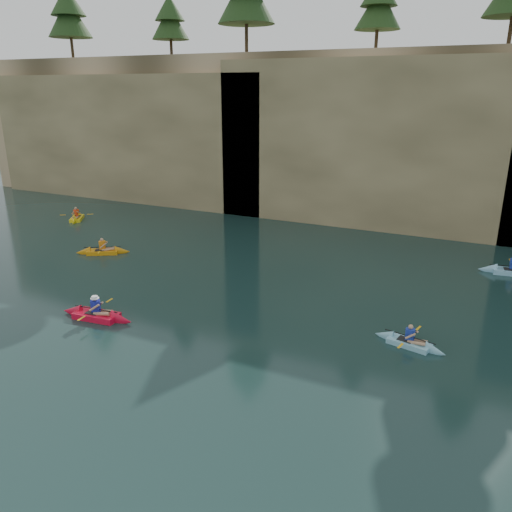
% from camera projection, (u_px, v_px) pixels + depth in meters
% --- Properties ---
extents(ground, '(160.00, 160.00, 0.00)m').
position_uv_depth(ground, '(175.00, 393.00, 15.82)').
color(ground, black).
rests_on(ground, ground).
extents(cliff, '(70.00, 16.00, 12.00)m').
position_uv_depth(cliff, '(385.00, 130.00, 39.58)').
color(cliff, tan).
rests_on(cliff, ground).
extents(cliff_slab_west, '(26.00, 2.40, 10.56)m').
position_uv_depth(cliff_slab_west, '(124.00, 137.00, 41.56)').
color(cliff_slab_west, tan).
rests_on(cliff_slab_west, ground).
extents(cliff_slab_center, '(24.00, 2.40, 11.40)m').
position_uv_depth(cliff_slab_center, '(392.00, 144.00, 32.54)').
color(cliff_slab_center, tan).
rests_on(cliff_slab_center, ground).
extents(sea_cave_west, '(4.50, 1.00, 4.00)m').
position_uv_depth(sea_cave_west, '(142.00, 179.00, 41.25)').
color(sea_cave_west, black).
rests_on(sea_cave_west, ground).
extents(sea_cave_center, '(3.50, 1.00, 3.20)m').
position_uv_depth(sea_cave_center, '(300.00, 199.00, 35.72)').
color(sea_cave_center, black).
rests_on(sea_cave_center, ground).
extents(main_kayaker, '(3.44, 2.30, 1.26)m').
position_uv_depth(main_kayaker, '(97.00, 315.00, 20.84)').
color(main_kayaker, red).
rests_on(main_kayaker, ground).
extents(kayaker_orange, '(3.04, 2.15, 1.18)m').
position_uv_depth(kayaker_orange, '(103.00, 251.00, 28.98)').
color(kayaker_orange, orange).
rests_on(kayaker_orange, ground).
extents(kayaker_ltblue_near, '(2.83, 2.13, 1.08)m').
position_uv_depth(kayaker_ltblue_near, '(409.00, 342.00, 18.66)').
color(kayaker_ltblue_near, '#7EBCD2').
rests_on(kayaker_ltblue_near, ground).
extents(kayaker_yellow, '(2.16, 2.83, 1.19)m').
position_uv_depth(kayaker_yellow, '(77.00, 218.00, 36.35)').
color(kayaker_yellow, yellow).
rests_on(kayaker_yellow, ground).
extents(kayaker_ltblue_mid, '(3.42, 2.49, 1.27)m').
position_uv_depth(kayaker_ltblue_mid, '(512.00, 271.00, 25.82)').
color(kayaker_ltblue_mid, '#83BDDC').
rests_on(kayaker_ltblue_mid, ground).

